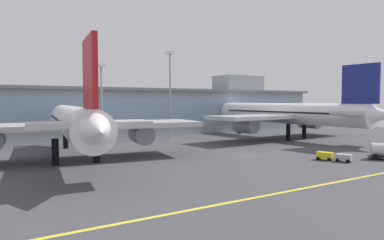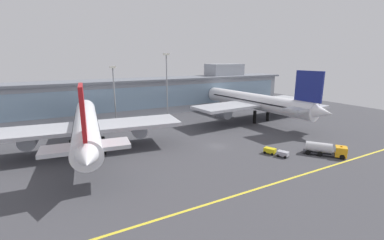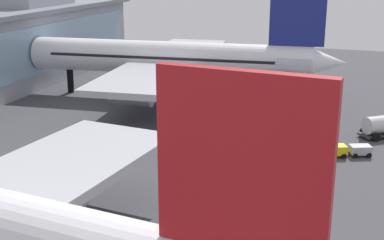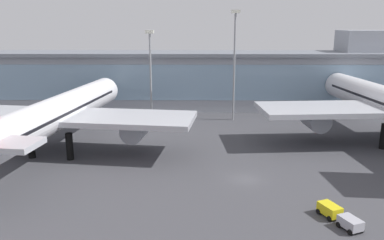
{
  "view_description": "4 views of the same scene",
  "coord_description": "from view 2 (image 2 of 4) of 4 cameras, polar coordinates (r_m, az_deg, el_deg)",
  "views": [
    {
      "loc": [
        -43.15,
        -49.64,
        10.28
      ],
      "look_at": [
        -6.2,
        10.48,
        6.38
      ],
      "focal_mm": 32.75,
      "sensor_mm": 36.0,
      "label": 1
    },
    {
      "loc": [
        -36.27,
        -52.75,
        22.06
      ],
      "look_at": [
        -3.98,
        5.82,
        6.12
      ],
      "focal_mm": 24.61,
      "sensor_mm": 36.0,
      "label": 2
    },
    {
      "loc": [
        -52.76,
        -12.13,
        22.18
      ],
      "look_at": [
        -0.65,
        4.48,
        5.61
      ],
      "focal_mm": 49.13,
      "sensor_mm": 36.0,
      "label": 3
    },
    {
      "loc": [
        -6.86,
        -49.98,
        20.62
      ],
      "look_at": [
        -7.49,
        15.44,
        4.54
      ],
      "focal_mm": 36.61,
      "sensor_mm": 36.0,
      "label": 4
    }
  ],
  "objects": [
    {
      "name": "fuel_tanker_truck",
      "position": [
        68.23,
        27.1,
        -5.66
      ],
      "size": [
        7.35,
        8.7,
        2.9
      ],
      "rotation": [
        0.0,
        0.0,
        5.35
      ],
      "color": "black",
      "rests_on": "ground"
    },
    {
      "name": "apron_light_mast_centre",
      "position": [
        91.41,
        -16.57,
        7.2
      ],
      "size": [
        1.8,
        1.8,
        19.35
      ],
      "color": "gray",
      "rests_on": "ground"
    },
    {
      "name": "apron_light_mast_west",
      "position": [
        94.95,
        -5.5,
        9.31
      ],
      "size": [
        1.8,
        1.8,
        23.5
      ],
      "color": "gray",
      "rests_on": "ground"
    },
    {
      "name": "ground_plane",
      "position": [
        67.71,
        5.36,
        -5.67
      ],
      "size": [
        180.0,
        180.0,
        0.0
      ],
      "primitive_type": "plane",
      "color": "#424247"
    },
    {
      "name": "terminal_building",
      "position": [
        108.18,
        -8.13,
        5.49
      ],
      "size": [
        127.34,
        14.0,
        19.13
      ],
      "color": "#9399A3",
      "rests_on": "ground"
    },
    {
      "name": "taxiway_centreline_stripe",
      "position": [
        52.42,
        19.29,
        -12.28
      ],
      "size": [
        144.0,
        0.5,
        0.01
      ],
      "primitive_type": "cube",
      "color": "yellow",
      "rests_on": "ground"
    },
    {
      "name": "airliner_near_left",
      "position": [
        66.35,
        -21.95,
        -1.14
      ],
      "size": [
        45.16,
        53.53,
        17.85
      ],
      "rotation": [
        0.0,
        0.0,
        1.45
      ],
      "color": "black",
      "rests_on": "ground"
    },
    {
      "name": "airliner_near_right",
      "position": [
        96.25,
        13.5,
        3.85
      ],
      "size": [
        47.77,
        56.28,
        18.41
      ],
      "rotation": [
        0.0,
        0.0,
        1.64
      ],
      "color": "black",
      "rests_on": "ground"
    },
    {
      "name": "baggage_tug_near",
      "position": [
        64.22,
        17.68,
        -6.6
      ],
      "size": [
        3.61,
        5.75,
        1.4
      ],
      "rotation": [
        0.0,
        0.0,
        1.96
      ],
      "color": "black",
      "rests_on": "ground"
    }
  ]
}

